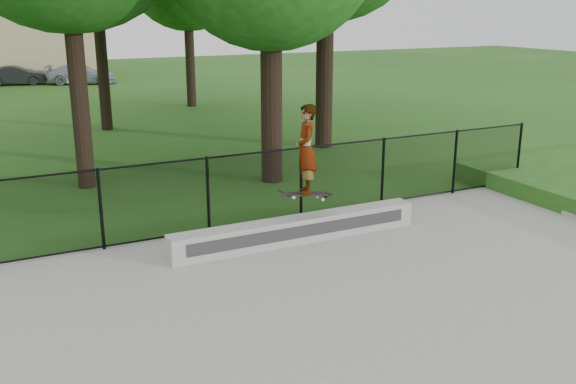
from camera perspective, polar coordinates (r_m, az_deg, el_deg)
name	(u,v)px	position (r m, az deg, el deg)	size (l,w,h in m)	color
grind_ledge	(297,229)	(11.87, 0.83, -3.35)	(4.89, 0.40, 0.46)	#B2B2AD
car_b	(16,76)	(39.42, -23.00, 9.50)	(1.10, 2.87, 1.04)	black
car_c	(81,74)	(38.71, -17.89, 9.93)	(1.52, 3.43, 1.08)	#8F97A2
skater_airborne	(306,151)	(11.43, 1.61, 3.64)	(0.84, 0.69, 1.76)	black
chainlink_fence	(208,195)	(12.27, -7.12, -0.26)	(16.06, 0.06, 1.50)	black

